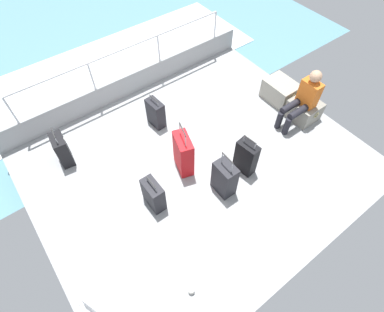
# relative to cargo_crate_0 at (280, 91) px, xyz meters

# --- Properties ---
(ground_plane) EXTENTS (4.40, 5.20, 0.06)m
(ground_plane) POSITION_rel_cargo_crate_0_xyz_m (0.30, -2.20, -0.23)
(ground_plane) COLOR #939699
(gunwale_port) EXTENTS (0.06, 5.20, 0.45)m
(gunwale_port) POSITION_rel_cargo_crate_0_xyz_m (-1.87, -2.20, 0.02)
(gunwale_port) COLOR #939699
(gunwale_port) RESTS_ON ground_plane
(railing_port) EXTENTS (0.04, 4.20, 1.02)m
(railing_port) POSITION_rel_cargo_crate_0_xyz_m (-1.87, -2.20, 0.58)
(railing_port) COLOR silver
(railing_port) RESTS_ON ground_plane
(sea_wake) EXTENTS (12.00, 12.00, 0.01)m
(sea_wake) POSITION_rel_cargo_crate_0_xyz_m (-3.30, -2.20, -0.54)
(sea_wake) COLOR #598C9E
(sea_wake) RESTS_ON ground_plane
(cargo_crate_0) EXTENTS (0.64, 0.47, 0.40)m
(cargo_crate_0) POSITION_rel_cargo_crate_0_xyz_m (0.00, 0.00, 0.00)
(cargo_crate_0) COLOR gray
(cargo_crate_0) RESTS_ON ground_plane
(cargo_crate_1) EXTENTS (0.54, 0.48, 0.36)m
(cargo_crate_1) POSITION_rel_cargo_crate_0_xyz_m (0.60, -0.01, -0.02)
(cargo_crate_1) COLOR gray
(cargo_crate_1) RESTS_ON ground_plane
(passenger_seated) EXTENTS (0.34, 0.66, 1.06)m
(passenger_seated) POSITION_rel_cargo_crate_0_xyz_m (0.60, -0.18, 0.35)
(passenger_seated) COLOR orange
(passenger_seated) RESTS_ON ground_plane
(suitcase_0) EXTENTS (0.36, 0.21, 0.62)m
(suitcase_0) POSITION_rel_cargo_crate_0_xyz_m (-0.87, -2.27, 0.06)
(suitcase_0) COLOR black
(suitcase_0) RESTS_ON ground_plane
(suitcase_1) EXTENTS (0.35, 0.24, 0.83)m
(suitcase_1) POSITION_rel_cargo_crate_0_xyz_m (0.93, -2.20, 0.10)
(suitcase_1) COLOR black
(suitcase_1) RESTS_ON ground_plane
(suitcase_2) EXTENTS (0.37, 0.23, 0.70)m
(suitcase_2) POSITION_rel_cargo_crate_0_xyz_m (-1.06, -3.92, 0.08)
(suitcase_2) COLOR black
(suitcase_2) RESTS_ON ground_plane
(suitcase_3) EXTENTS (0.37, 0.20, 0.61)m
(suitcase_3) POSITION_rel_cargo_crate_0_xyz_m (0.50, -3.18, 0.06)
(suitcase_3) COLOR black
(suitcase_3) RESTS_ON ground_plane
(suitcase_4) EXTENTS (0.37, 0.23, 0.75)m
(suitcase_4) POSITION_rel_cargo_crate_0_xyz_m (0.83, -1.68, 0.11)
(suitcase_4) COLOR black
(suitcase_4) RESTS_ON ground_plane
(suitcase_5) EXTENTS (0.47, 0.33, 0.93)m
(suitcase_5) POSITION_rel_cargo_crate_0_xyz_m (0.21, -2.44, 0.15)
(suitcase_5) COLOR red
(suitcase_5) RESTS_ON ground_plane
(paper_cup) EXTENTS (0.08, 0.08, 0.10)m
(paper_cup) POSITION_rel_cargo_crate_0_xyz_m (1.84, -3.50, -0.15)
(paper_cup) COLOR white
(paper_cup) RESTS_ON ground_plane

